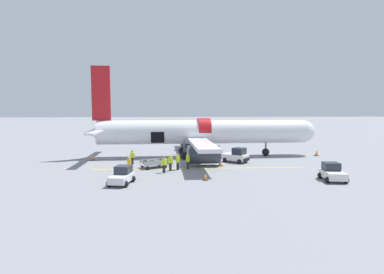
{
  "coord_description": "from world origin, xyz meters",
  "views": [
    {
      "loc": [
        -5.75,
        -34.92,
        6.26
      ],
      "look_at": [
        -2.27,
        1.61,
        3.0
      ],
      "focal_mm": 28.0,
      "sensor_mm": 36.0,
      "label": 1
    }
  ],
  "objects_px": {
    "airplane": "(200,133)",
    "suitcase_on_tarmac_upright": "(131,168)",
    "baggage_tug_mid": "(332,173)",
    "ground_crew_loader_b": "(188,161)",
    "ground_crew_marshal": "(178,162)",
    "baggage_tug_lead": "(236,156)",
    "ground_crew_loader_a": "(164,164)",
    "ground_crew_supervisor": "(170,162)",
    "baggage_tug_rear": "(122,176)",
    "ground_crew_driver": "(132,157)",
    "ground_crew_helper": "(129,165)",
    "baggage_cart_loading": "(155,164)"
  },
  "relations": [
    {
      "from": "ground_crew_marshal",
      "to": "ground_crew_supervisor",
      "type": "bearing_deg",
      "value": -147.6
    },
    {
      "from": "baggage_tug_mid",
      "to": "baggage_tug_rear",
      "type": "distance_m",
      "value": 18.61
    },
    {
      "from": "baggage_tug_rear",
      "to": "ground_crew_loader_a",
      "type": "xyz_separation_m",
      "value": [
        3.6,
        4.23,
        0.22
      ]
    },
    {
      "from": "ground_crew_driver",
      "to": "ground_crew_loader_b",
      "type": "bearing_deg",
      "value": -28.27
    },
    {
      "from": "airplane",
      "to": "ground_crew_supervisor",
      "type": "bearing_deg",
      "value": -114.48
    },
    {
      "from": "ground_crew_marshal",
      "to": "ground_crew_driver",
      "type": "bearing_deg",
      "value": 143.93
    },
    {
      "from": "ground_crew_loader_a",
      "to": "ground_crew_helper",
      "type": "distance_m",
      "value": 3.46
    },
    {
      "from": "baggage_cart_loading",
      "to": "ground_crew_helper",
      "type": "distance_m",
      "value": 3.71
    },
    {
      "from": "ground_crew_supervisor",
      "to": "ground_crew_helper",
      "type": "relative_size",
      "value": 1.02
    },
    {
      "from": "ground_crew_loader_a",
      "to": "ground_crew_helper",
      "type": "height_order",
      "value": "ground_crew_loader_a"
    },
    {
      "from": "ground_crew_loader_b",
      "to": "ground_crew_loader_a",
      "type": "bearing_deg",
      "value": -144.48
    },
    {
      "from": "ground_crew_loader_a",
      "to": "suitcase_on_tarmac_upright",
      "type": "bearing_deg",
      "value": 164.72
    },
    {
      "from": "baggage_cart_loading",
      "to": "ground_crew_loader_b",
      "type": "xyz_separation_m",
      "value": [
        3.57,
        -1.0,
        0.43
      ]
    },
    {
      "from": "baggage_tug_mid",
      "to": "ground_crew_supervisor",
      "type": "bearing_deg",
      "value": 158.45
    },
    {
      "from": "baggage_tug_lead",
      "to": "suitcase_on_tarmac_upright",
      "type": "relative_size",
      "value": 4.17
    },
    {
      "from": "ground_crew_helper",
      "to": "ground_crew_loader_a",
      "type": "bearing_deg",
      "value": -0.91
    },
    {
      "from": "baggage_tug_mid",
      "to": "baggage_cart_loading",
      "type": "height_order",
      "value": "baggage_tug_mid"
    },
    {
      "from": "ground_crew_supervisor",
      "to": "ground_crew_marshal",
      "type": "xyz_separation_m",
      "value": [
        0.8,
        0.51,
        -0.01
      ]
    },
    {
      "from": "ground_crew_loader_a",
      "to": "baggage_tug_mid",
      "type": "bearing_deg",
      "value": -17.54
    },
    {
      "from": "baggage_tug_mid",
      "to": "ground_crew_driver",
      "type": "bearing_deg",
      "value": 152.06
    },
    {
      "from": "ground_crew_loader_b",
      "to": "ground_crew_marshal",
      "type": "bearing_deg",
      "value": -160.22
    },
    {
      "from": "baggage_cart_loading",
      "to": "ground_crew_marshal",
      "type": "distance_m",
      "value": 2.88
    },
    {
      "from": "baggage_tug_rear",
      "to": "suitcase_on_tarmac_upright",
      "type": "relative_size",
      "value": 4.01
    },
    {
      "from": "baggage_tug_lead",
      "to": "ground_crew_supervisor",
      "type": "relative_size",
      "value": 1.94
    },
    {
      "from": "ground_crew_loader_a",
      "to": "ground_crew_driver",
      "type": "xyz_separation_m",
      "value": [
        -3.66,
        5.16,
        -0.0
      ]
    },
    {
      "from": "ground_crew_loader_a",
      "to": "ground_crew_marshal",
      "type": "distance_m",
      "value": 2.04
    },
    {
      "from": "baggage_tug_lead",
      "to": "ground_crew_helper",
      "type": "xyz_separation_m",
      "value": [
        -12.2,
        -5.29,
        0.1
      ]
    },
    {
      "from": "baggage_tug_mid",
      "to": "ground_crew_loader_b",
      "type": "height_order",
      "value": "ground_crew_loader_b"
    },
    {
      "from": "baggage_tug_lead",
      "to": "ground_crew_marshal",
      "type": "bearing_deg",
      "value": -151.75
    },
    {
      "from": "ground_crew_marshal",
      "to": "baggage_tug_lead",
      "type": "bearing_deg",
      "value": 28.25
    },
    {
      "from": "baggage_tug_mid",
      "to": "ground_crew_loader_a",
      "type": "xyz_separation_m",
      "value": [
        -15.01,
        4.74,
        0.19
      ]
    },
    {
      "from": "airplane",
      "to": "suitcase_on_tarmac_upright",
      "type": "relative_size",
      "value": 40.19
    },
    {
      "from": "ground_crew_loader_a",
      "to": "suitcase_on_tarmac_upright",
      "type": "relative_size",
      "value": 2.11
    },
    {
      "from": "ground_crew_marshal",
      "to": "baggage_cart_loading",
      "type": "bearing_deg",
      "value": 150.68
    },
    {
      "from": "ground_crew_loader_b",
      "to": "baggage_tug_rear",
      "type": "bearing_deg",
      "value": -135.46
    },
    {
      "from": "baggage_tug_rear",
      "to": "ground_crew_supervisor",
      "type": "bearing_deg",
      "value": 50.41
    },
    {
      "from": "baggage_tug_lead",
      "to": "ground_crew_helper",
      "type": "bearing_deg",
      "value": -156.57
    },
    {
      "from": "airplane",
      "to": "ground_crew_driver",
      "type": "xyz_separation_m",
      "value": [
        -8.57,
        -5.09,
        -2.34
      ]
    },
    {
      "from": "baggage_tug_lead",
      "to": "ground_crew_marshal",
      "type": "distance_m",
      "value": 8.27
    },
    {
      "from": "ground_crew_loader_b",
      "to": "airplane",
      "type": "bearing_deg",
      "value": 74.35
    },
    {
      "from": "ground_crew_supervisor",
      "to": "baggage_tug_mid",
      "type": "bearing_deg",
      "value": -21.55
    },
    {
      "from": "baggage_tug_rear",
      "to": "ground_crew_marshal",
      "type": "xyz_separation_m",
      "value": [
        5.06,
        5.66,
        0.23
      ]
    },
    {
      "from": "baggage_tug_mid",
      "to": "suitcase_on_tarmac_upright",
      "type": "distance_m",
      "value": 19.22
    },
    {
      "from": "ground_crew_loader_b",
      "to": "baggage_tug_mid",
      "type": "bearing_deg",
      "value": -27.78
    },
    {
      "from": "ground_crew_loader_a",
      "to": "ground_crew_supervisor",
      "type": "height_order",
      "value": "ground_crew_supervisor"
    },
    {
      "from": "ground_crew_loader_b",
      "to": "ground_crew_driver",
      "type": "bearing_deg",
      "value": 151.73
    },
    {
      "from": "airplane",
      "to": "baggage_tug_mid",
      "type": "bearing_deg",
      "value": -56.03
    },
    {
      "from": "suitcase_on_tarmac_upright",
      "to": "baggage_tug_lead",
      "type": "bearing_deg",
      "value": 20.09
    },
    {
      "from": "baggage_cart_loading",
      "to": "ground_crew_marshal",
      "type": "xyz_separation_m",
      "value": [
        2.48,
        -1.39,
        0.43
      ]
    },
    {
      "from": "ground_crew_loader_b",
      "to": "suitcase_on_tarmac_upright",
      "type": "distance_m",
      "value": 6.0
    }
  ]
}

